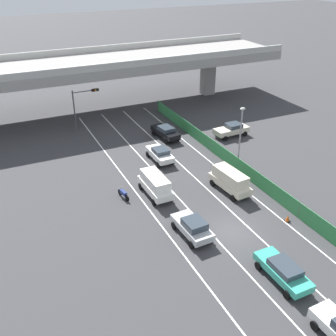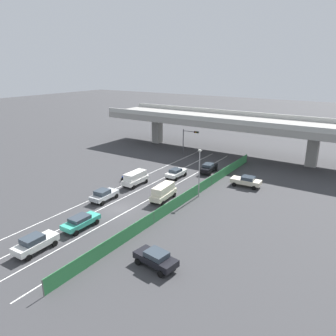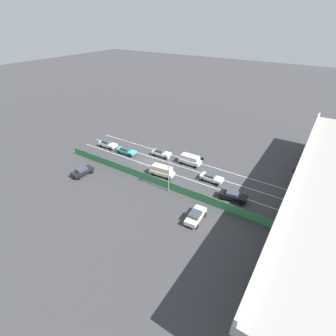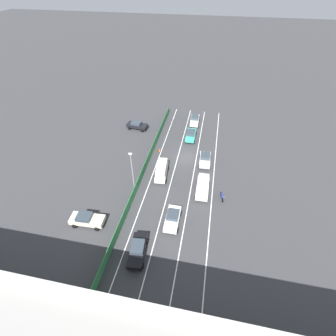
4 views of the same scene
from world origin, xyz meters
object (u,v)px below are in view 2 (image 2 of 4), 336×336
object	(u,v)px
car_sedan_black	(208,167)
traffic_cone	(146,219)
parked_sedan_dark	(156,258)
traffic_light	(189,137)
street_lamp	(199,168)
car_hatchback_white	(176,173)
motorcycle	(124,177)
car_van_white	(135,178)
car_van_cream	(163,192)
car_sedan_white	(35,243)
car_sedan_silver	(104,195)
car_taxi_teal	(81,221)
parked_sedan_cream	(246,181)

from	to	relation	value
car_sedan_black	traffic_cone	bearing A→B (deg)	-84.28
parked_sedan_dark	traffic_light	xyz separation A→B (m)	(-16.74, 34.98, 2.91)
traffic_light	traffic_cone	distance (m)	30.20
parked_sedan_dark	street_lamp	bearing A→B (deg)	105.40
car_hatchback_white	motorcycle	xyz separation A→B (m)	(-6.36, -5.66, -0.40)
car_hatchback_white	parked_sedan_dark	bearing A→B (deg)	-62.29
car_van_white	parked_sedan_dark	size ratio (longest dim) A/B	1.06
car_van_cream	car_hatchback_white	bearing A→B (deg)	111.38
car_sedan_white	car_sedan_black	bearing A→B (deg)	84.46
car_sedan_silver	traffic_cone	bearing A→B (deg)	-11.69
car_van_cream	motorcycle	bearing A→B (deg)	162.05
car_sedan_silver	car_van_white	world-z (taller)	car_van_white
car_hatchback_white	car_sedan_silver	size ratio (longest dim) A/B	1.00
motorcycle	car_sedan_white	bearing A→B (deg)	-72.86
street_lamp	car_van_white	bearing A→B (deg)	-172.81
car_taxi_teal	parked_sedan_dark	distance (m)	11.53
car_sedan_black	street_lamp	bearing A→B (deg)	-70.45
car_sedan_silver	car_van_cream	size ratio (longest dim) A/B	0.86
car_van_white	car_hatchback_white	bearing A→B (deg)	62.21
car_hatchback_white	car_sedan_silver	bearing A→B (deg)	-103.19
car_taxi_teal	traffic_cone	size ratio (longest dim) A/B	7.47
car_sedan_black	car_sedan_white	bearing A→B (deg)	-95.54
car_van_white	street_lamp	xyz separation A→B (m)	(10.33, 1.30, 2.99)
car_hatchback_white	car_sedan_silver	distance (m)	13.90
car_hatchback_white	traffic_light	bearing A→B (deg)	111.72
car_hatchback_white	car_van_cream	world-z (taller)	car_van_cream
car_hatchback_white	car_sedan_black	bearing A→B (deg)	59.41
street_lamp	parked_sedan_dark	bearing A→B (deg)	-74.60
car_hatchback_white	car_sedan_black	distance (m)	6.28
car_van_cream	street_lamp	size ratio (longest dim) A/B	0.72
car_van_cream	motorcycle	world-z (taller)	car_van_cream
parked_sedan_cream	car_van_white	bearing A→B (deg)	-148.56
parked_sedan_cream	car_sedan_black	bearing A→B (deg)	159.32
parked_sedan_cream	traffic_cone	world-z (taller)	parked_sedan_cream
car_sedan_black	car_sedan_white	xyz separation A→B (m)	(-3.10, -32.00, 0.06)
traffic_light	car_sedan_black	bearing A→B (deg)	-41.83
car_hatchback_white	traffic_light	world-z (taller)	traffic_light
car_sedan_black	street_lamp	xyz separation A→B (m)	(3.74, -10.53, 3.31)
car_sedan_black	parked_sedan_dark	size ratio (longest dim) A/B	1.07
car_taxi_teal	car_van_white	bearing A→B (deg)	104.01
motorcycle	street_lamp	size ratio (longest dim) A/B	0.28
car_van_white	motorcycle	xyz separation A→B (m)	(-2.97, 0.77, -0.74)
car_sedan_white	traffic_light	bearing A→B (deg)	97.53
traffic_light	traffic_cone	size ratio (longest dim) A/B	8.67
motorcycle	car_hatchback_white	bearing A→B (deg)	41.66
car_van_white	traffic_light	world-z (taller)	traffic_light
car_taxi_teal	car_sedan_silver	size ratio (longest dim) A/B	1.07
car_taxi_teal	car_hatchback_white	size ratio (longest dim) A/B	1.08
car_taxi_teal	motorcycle	bearing A→B (deg)	113.48
motorcycle	traffic_cone	size ratio (longest dim) A/B	3.13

